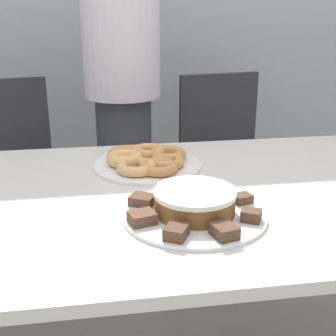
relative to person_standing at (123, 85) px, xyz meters
The scene contains 23 objects.
table 0.90m from the person_standing, 84.64° to the right, with size 1.92×0.93×0.75m.
person_standing is the anchor object (origin of this frame).
office_chair_left 0.69m from the person_standing, behind, with size 0.51×0.51×0.91m.
office_chair_right 0.67m from the person_standing, ahead, with size 0.50×0.50×0.91m.
plate_cake 1.03m from the person_standing, 84.17° to the right, with size 0.35×0.35×0.01m.
plate_donuts 0.66m from the person_standing, 87.18° to the right, with size 0.34×0.34×0.01m.
frosted_cake 1.03m from the person_standing, 84.17° to the right, with size 0.20×0.20×0.06m.
lamington_0 1.14m from the person_standing, 88.12° to the right, with size 0.07×0.07×0.03m.
lamington_1 1.16m from the person_standing, 82.95° to the right, with size 0.06×0.07×0.03m.
lamington_2 1.11m from the person_standing, 78.30° to the right, with size 0.06×0.06×0.03m.
lamington_3 1.01m from the person_standing, 76.43° to the right, with size 0.05×0.05×0.02m.
lamington_4 0.92m from the person_standing, 79.23° to the right, with size 0.06×0.07×0.02m.
lamington_5 0.90m from the person_standing, 85.75° to the right, with size 0.06×0.06×0.02m.
lamington_6 0.96m from the person_standing, 91.00° to the right, with size 0.08×0.07×0.02m.
lamington_7 1.06m from the person_standing, 91.54° to the right, with size 0.07×0.06×0.03m.
donut_0 0.66m from the person_standing, 87.18° to the right, with size 0.11×0.11×0.03m.
donut_1 0.63m from the person_standing, 80.62° to the right, with size 0.12×0.12×0.03m.
donut_2 0.58m from the person_standing, 85.65° to the right, with size 0.11×0.11×0.03m.
donut_3 0.60m from the person_standing, 93.02° to the right, with size 0.12×0.12×0.03m.
donut_4 0.65m from the person_standing, 93.53° to the right, with size 0.11×0.11×0.04m.
donut_5 0.72m from the person_standing, 90.79° to the right, with size 0.12×0.12×0.03m.
donut_6 0.74m from the person_standing, 85.56° to the right, with size 0.12×0.12×0.03m.
donut_7 0.70m from the person_standing, 82.45° to the right, with size 0.11×0.11×0.03m.
Camera 1 is at (-0.20, -1.16, 1.24)m, focal length 50.00 mm.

